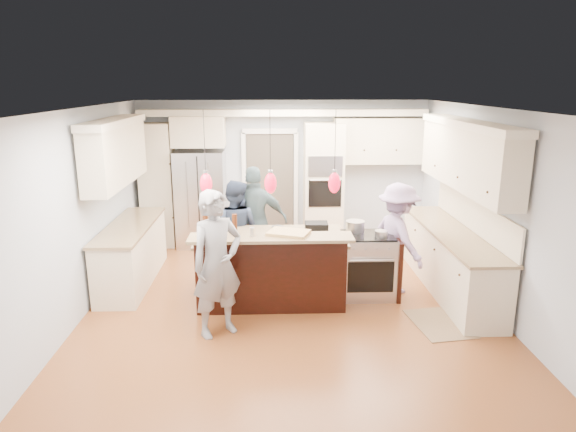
% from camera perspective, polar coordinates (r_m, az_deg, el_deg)
% --- Properties ---
extents(ground_plane, '(6.00, 6.00, 0.00)m').
position_cam_1_polar(ground_plane, '(7.45, 0.10, -9.28)').
color(ground_plane, '#99552A').
rests_on(ground_plane, ground).
extents(room_shell, '(5.54, 6.04, 2.72)m').
position_cam_1_polar(room_shell, '(6.91, 0.11, 4.63)').
color(room_shell, '#B2BCC6').
rests_on(room_shell, ground).
extents(refrigerator, '(0.90, 0.70, 1.80)m').
position_cam_1_polar(refrigerator, '(9.76, -9.63, 1.90)').
color(refrigerator, '#B7B7BC').
rests_on(refrigerator, ground).
extents(oven_column, '(0.72, 0.69, 2.30)m').
position_cam_1_polar(oven_column, '(9.71, 3.94, 3.51)').
color(oven_column, beige).
rests_on(oven_column, ground).
extents(back_upper_cabinets, '(5.30, 0.61, 2.54)m').
position_cam_1_polar(back_upper_cabinets, '(9.67, -4.98, 6.56)').
color(back_upper_cabinets, beige).
rests_on(back_upper_cabinets, ground).
extents(right_counter_run, '(0.64, 3.10, 2.51)m').
position_cam_1_polar(right_counter_run, '(7.85, 18.15, -0.60)').
color(right_counter_run, beige).
rests_on(right_counter_run, ground).
extents(left_cabinets, '(0.64, 2.30, 2.51)m').
position_cam_1_polar(left_cabinets, '(8.15, -17.56, 0.00)').
color(left_cabinets, beige).
rests_on(left_cabinets, ground).
extents(kitchen_island, '(2.10, 1.46, 1.12)m').
position_cam_1_polar(kitchen_island, '(7.33, -1.85, -5.60)').
color(kitchen_island, black).
rests_on(kitchen_island, ground).
extents(island_range, '(0.82, 0.71, 0.92)m').
position_cam_1_polar(island_range, '(7.54, 8.94, -5.41)').
color(island_range, '#B7B7BC').
rests_on(island_range, ground).
extents(pendant_lights, '(1.75, 0.15, 1.03)m').
position_cam_1_polar(pendant_lights, '(6.41, -1.96, 3.70)').
color(pendant_lights, black).
rests_on(pendant_lights, ground).
extents(person_bar_end, '(0.79, 0.73, 1.81)m').
position_cam_1_polar(person_bar_end, '(6.24, -7.88, -5.31)').
color(person_bar_end, gray).
rests_on(person_bar_end, ground).
extents(person_far_left, '(0.91, 0.80, 1.59)m').
position_cam_1_polar(person_far_left, '(7.99, -5.90, -1.62)').
color(person_far_left, '#293650').
rests_on(person_far_left, ground).
extents(person_far_right, '(1.07, 0.53, 1.76)m').
position_cam_1_polar(person_far_right, '(8.13, -3.70, -0.63)').
color(person_far_right, '#4D656C').
rests_on(person_far_right, ground).
extents(person_range_side, '(0.95, 1.20, 1.63)m').
position_cam_1_polar(person_range_side, '(7.66, 12.08, -2.44)').
color(person_range_side, '#AA8EC0').
rests_on(person_range_side, ground).
extents(floor_rug, '(0.75, 1.00, 0.01)m').
position_cam_1_polar(floor_rug, '(7.03, 16.44, -11.40)').
color(floor_rug, olive).
rests_on(floor_rug, ground).
extents(water_bottle, '(0.10, 0.10, 0.31)m').
position_cam_1_polar(water_bottle, '(6.59, -7.87, -0.83)').
color(water_bottle, silver).
rests_on(water_bottle, kitchen_island).
extents(beer_bottle_a, '(0.09, 0.09, 0.27)m').
position_cam_1_polar(beer_bottle_a, '(6.64, -9.15, -0.94)').
color(beer_bottle_a, '#401B0B').
rests_on(beer_bottle_a, kitchen_island).
extents(beer_bottle_b, '(0.07, 0.07, 0.24)m').
position_cam_1_polar(beer_bottle_b, '(6.47, -8.25, -1.51)').
color(beer_bottle_b, '#401B0B').
rests_on(beer_bottle_b, kitchen_island).
extents(beer_bottle_c, '(0.09, 0.09, 0.27)m').
position_cam_1_polar(beer_bottle_c, '(6.62, -5.95, -0.92)').
color(beer_bottle_c, '#401B0B').
rests_on(beer_bottle_c, kitchen_island).
extents(drink_can, '(0.07, 0.07, 0.11)m').
position_cam_1_polar(drink_can, '(6.54, -4.01, -1.77)').
color(drink_can, '#B7B7BC').
rests_on(drink_can, kitchen_island).
extents(cutting_board, '(0.60, 0.52, 0.04)m').
position_cam_1_polar(cutting_board, '(6.62, 0.06, -1.87)').
color(cutting_board, tan).
rests_on(cutting_board, kitchen_island).
extents(pot_large, '(0.27, 0.27, 0.16)m').
position_cam_1_polar(pot_large, '(7.49, 7.47, -1.13)').
color(pot_large, '#B7B7BC').
rests_on(pot_large, island_range).
extents(pot_small, '(0.18, 0.18, 0.09)m').
position_cam_1_polar(pot_small, '(7.30, 10.33, -1.95)').
color(pot_small, '#B7B7BC').
rests_on(pot_small, island_range).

